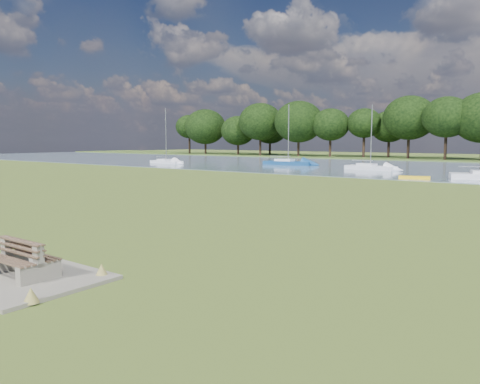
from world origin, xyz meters
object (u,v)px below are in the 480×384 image
Objects in this scene: sailboat_5 at (370,166)px; kayak at (414,177)px; sailboat_1 at (288,162)px; sailboat_4 at (166,161)px; bench_pair at (22,260)px.

kayak is at bearing -43.20° from sailboat_5.
sailboat_1 reaches higher than sailboat_5.
kayak is 12.84m from sailboat_5.
kayak is 0.33× the size of sailboat_4.
sailboat_5 is (-9.07, 47.94, -0.00)m from bench_pair.
sailboat_1 is 1.10× the size of sailboat_5.
sailboat_4 reaches higher than kayak.
sailboat_1 is (-22.46, 51.26, 0.04)m from bench_pair.
bench_pair is at bearing -101.89° from kayak.
bench_pair is at bearing -42.03° from sailboat_4.
bench_pair is 0.23× the size of sailboat_4.
bench_pair is at bearing -70.15° from sailboat_1.
sailboat_4 is at bearing -161.10° from sailboat_1.
sailboat_4 is (-38.65, 6.09, 0.28)m from kayak.
bench_pair is at bearing -71.75° from sailboat_5.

